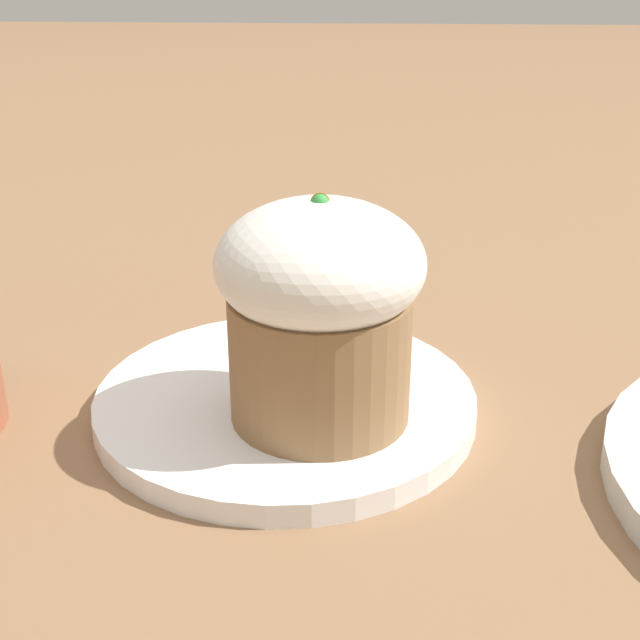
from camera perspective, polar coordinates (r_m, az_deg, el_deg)
The scene contains 4 objects.
ground_plane at distance 0.49m, azimuth -2.20°, elevation -5.93°, with size 4.00×4.00×0.00m, color #846042.
dessert_plate at distance 0.49m, azimuth -2.22°, elevation -5.28°, with size 0.21×0.21×0.01m.
carrot_cake at distance 0.44m, azimuth 0.00°, elevation 0.81°, with size 0.10×0.10×0.12m.
spoon at distance 0.48m, azimuth -1.59°, elevation -4.09°, with size 0.12×0.06×0.01m.
Camera 1 is at (-0.42, -0.04, 0.25)m, focal length 50.00 mm.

